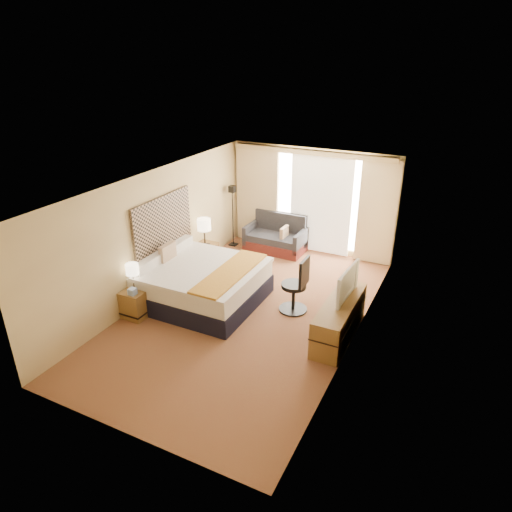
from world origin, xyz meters
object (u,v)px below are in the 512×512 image
at_px(floor_lamp, 232,204).
at_px(television, 342,282).
at_px(lamp_right, 204,225).
at_px(nightstand_right, 206,255).
at_px(media_dresser, 339,319).
at_px(lamp_left, 132,270).
at_px(bed, 201,283).
at_px(loveseat, 276,239).
at_px(nightstand_left, 137,303).
at_px(desk_chair, 297,288).

xyz_separation_m(floor_lamp, television, (3.68, -2.66, -0.15)).
bearing_deg(lamp_right, nightstand_right, 119.71).
relative_size(media_dresser, lamp_left, 3.47).
height_order(media_dresser, lamp_left, lamp_left).
distance_m(nightstand_right, lamp_left, 2.54).
relative_size(bed, lamp_left, 4.40).
bearing_deg(lamp_left, loveseat, 73.83).
xyz_separation_m(bed, floor_lamp, (-0.84, 2.86, 0.73)).
relative_size(lamp_left, television, 0.52).
bearing_deg(television, media_dresser, -162.44).
bearing_deg(loveseat, nightstand_left, -104.50).
xyz_separation_m(loveseat, television, (2.53, -2.85, 0.68)).
xyz_separation_m(nightstand_right, bed, (0.81, -1.45, 0.13)).
bearing_deg(nightstand_left, lamp_left, 138.00).
distance_m(floor_lamp, lamp_right, 1.47).
bearing_deg(lamp_right, nightstand_left, -90.89).
bearing_deg(nightstand_left, floor_lamp, 90.44).
bearing_deg(nightstand_right, lamp_right, -60.29).
height_order(nightstand_right, desk_chair, desk_chair).
bearing_deg(loveseat, desk_chair, -57.73).
bearing_deg(television, lamp_left, 111.26).
xyz_separation_m(nightstand_left, floor_lamp, (-0.03, 3.90, 0.86)).
relative_size(bed, television, 2.30).
bearing_deg(nightstand_left, loveseat, 74.70).
relative_size(nightstand_right, lamp_left, 1.06).
height_order(bed, lamp_right, lamp_right).
height_order(floor_lamp, lamp_left, floor_lamp).
xyz_separation_m(loveseat, lamp_left, (-1.17, -4.05, 0.64)).
xyz_separation_m(nightstand_right, lamp_right, (0.04, -0.07, 0.79)).
xyz_separation_m(bed, loveseat, (0.31, 3.05, -0.10)).
bearing_deg(desk_chair, bed, -165.82).
bearing_deg(lamp_left, nightstand_right, 88.76).
bearing_deg(desk_chair, lamp_right, 161.12).
distance_m(floor_lamp, television, 4.54).
height_order(desk_chair, lamp_right, lamp_right).
bearing_deg(lamp_right, floor_lamp, 92.64).
bearing_deg(media_dresser, floor_lamp, 142.58).
distance_m(lamp_right, television, 3.80).
distance_m(desk_chair, lamp_left, 3.15).
bearing_deg(floor_lamp, lamp_left, -90.35).
bearing_deg(nightstand_left, desk_chair, 29.45).
bearing_deg(lamp_right, loveseat, 56.90).
xyz_separation_m(nightstand_right, desk_chair, (2.70, -0.98, 0.24)).
relative_size(media_dresser, floor_lamp, 1.12).
bearing_deg(media_dresser, lamp_left, -165.05).
xyz_separation_m(desk_chair, lamp_left, (-2.75, -1.47, 0.44)).
distance_m(desk_chair, television, 1.10).
relative_size(nightstand_right, television, 0.55).
distance_m(bed, lamp_left, 1.43).
relative_size(desk_chair, lamp_left, 2.21).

